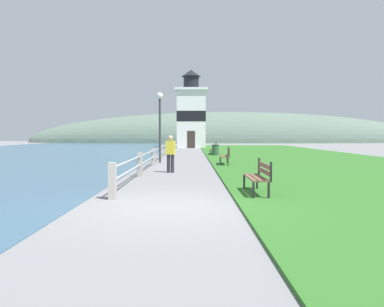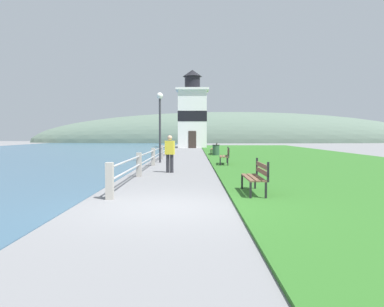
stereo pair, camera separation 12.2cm
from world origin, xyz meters
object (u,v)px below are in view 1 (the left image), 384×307
(park_bench_far, at_px, (215,148))
(person_strolling, at_px, (171,152))
(park_bench_near, at_px, (259,175))
(lamp_post, at_px, (160,114))
(trash_bin, at_px, (216,150))
(park_bench_midway, at_px, (226,155))
(lighthouse, at_px, (192,114))

(park_bench_far, height_order, person_strolling, person_strolling)
(park_bench_near, relative_size, lamp_post, 0.42)
(park_bench_near, xyz_separation_m, trash_bin, (-0.03, 17.82, -0.11))
(park_bench_near, bearing_deg, park_bench_midway, -89.89)
(trash_bin, bearing_deg, lighthouse, 96.00)
(lighthouse, distance_m, person_strolling, 29.57)
(lighthouse, bearing_deg, park_bench_far, -83.33)
(park_bench_midway, height_order, park_bench_far, same)
(park_bench_far, bearing_deg, park_bench_near, 95.49)
(park_bench_midway, height_order, lamp_post, lamp_post)
(park_bench_far, xyz_separation_m, trash_bin, (-0.01, -1.69, -0.12))
(park_bench_far, distance_m, trash_bin, 1.70)
(park_bench_midway, bearing_deg, park_bench_near, 93.68)
(park_bench_near, distance_m, lighthouse, 35.45)
(park_bench_far, distance_m, lighthouse, 16.20)
(trash_bin, bearing_deg, park_bench_far, 89.66)
(park_bench_far, xyz_separation_m, person_strolling, (-2.64, -13.68, 0.31))
(park_bench_far, height_order, trash_bin, park_bench_far)
(park_bench_far, distance_m, person_strolling, 13.93)
(park_bench_near, bearing_deg, person_strolling, -65.48)
(park_bench_near, bearing_deg, lighthouse, -86.99)
(lamp_post, bearing_deg, park_bench_midway, -27.99)
(park_bench_near, height_order, lamp_post, lamp_post)
(park_bench_far, bearing_deg, park_bench_midway, 95.44)
(park_bench_midway, bearing_deg, person_strolling, 57.65)
(park_bench_near, height_order, park_bench_midway, same)
(park_bench_near, height_order, lighthouse, lighthouse)
(person_strolling, height_order, lamp_post, lamp_post)
(trash_bin, distance_m, lamp_post, 7.71)
(lighthouse, xyz_separation_m, person_strolling, (-0.81, -29.39, -3.15))
(park_bench_midway, relative_size, trash_bin, 2.06)
(lighthouse, relative_size, trash_bin, 11.07)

